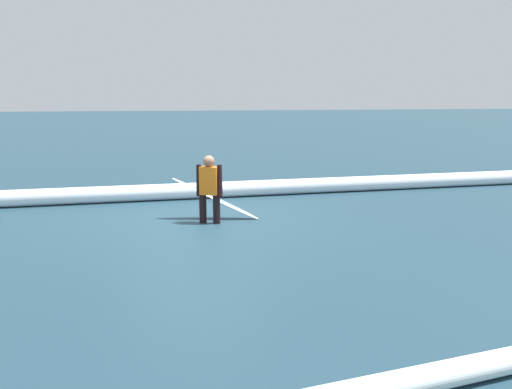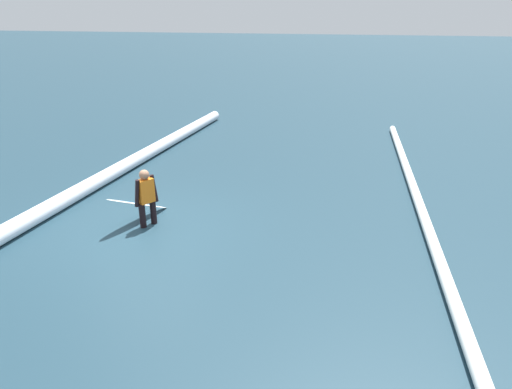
% 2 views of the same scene
% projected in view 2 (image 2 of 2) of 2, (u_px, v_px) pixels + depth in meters
% --- Properties ---
extents(ground_plane, '(192.27, 192.27, 0.00)m').
position_uv_depth(ground_plane, '(141.00, 230.00, 9.97)').
color(ground_plane, '#1E3946').
extents(surfer, '(0.46, 0.38, 1.31)m').
position_uv_depth(surfer, '(146.00, 195.00, 9.94)').
color(surfer, black).
rests_on(surfer, ground_plane).
extents(surfboard, '(1.73, 0.75, 0.85)m').
position_uv_depth(surfboard, '(139.00, 204.00, 10.29)').
color(surfboard, white).
rests_on(surfboard, ground_plane).
extents(wave_crest_foreground, '(16.76, 0.79, 0.38)m').
position_uv_depth(wave_crest_foreground, '(106.00, 176.00, 12.69)').
color(wave_crest_foreground, white).
rests_on(wave_crest_foreground, ground_plane).
extents(wave_crest_midground, '(15.95, 1.35, 0.22)m').
position_uv_depth(wave_crest_midground, '(420.00, 206.00, 10.94)').
color(wave_crest_midground, white).
rests_on(wave_crest_midground, ground_plane).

